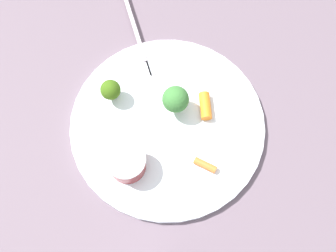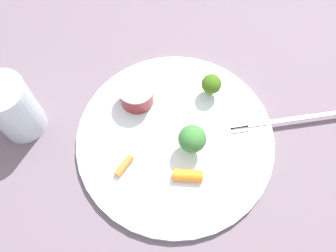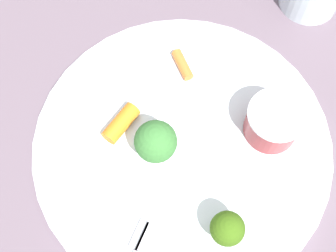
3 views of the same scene
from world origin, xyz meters
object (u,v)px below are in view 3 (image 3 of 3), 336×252
Objects in this scene: plate at (182,145)px; broccoli_floret_1 at (227,229)px; carrot_stick_1 at (121,123)px; carrot_stick_0 at (183,65)px; broccoli_floret_0 at (156,142)px; sauce_cup at (273,122)px.

plate is 0.10m from broccoli_floret_1.
carrot_stick_1 reaches higher than plate.
broccoli_floret_0 is at bearing -82.70° from carrot_stick_0.
carrot_stick_1 is (-0.13, 0.06, -0.02)m from broccoli_floret_1.
carrot_stick_0 is 0.09m from carrot_stick_1.
plate is at bearing 46.49° from broccoli_floret_0.
plate is 5.31× the size of sauce_cup.
sauce_cup reaches higher than plate.
sauce_cup is 0.15m from carrot_stick_1.
plate is at bearing 135.05° from broccoli_floret_1.
carrot_stick_0 is (-0.10, 0.15, -0.02)m from broccoli_floret_1.
carrot_stick_0 is at bearing 124.01° from broccoli_floret_1.
sauce_cup is 1.63× the size of carrot_stick_0.
carrot_stick_0 is 0.82× the size of carrot_stick_1.
carrot_stick_1 is at bearing -158.82° from sauce_cup.
broccoli_floret_1 is 0.18m from carrot_stick_0.
broccoli_floret_0 reaches higher than carrot_stick_1.
sauce_cup is 1.04× the size of broccoli_floret_0.
broccoli_floret_0 is 0.11m from carrot_stick_0.
broccoli_floret_0 is at bearing -17.12° from carrot_stick_1.
broccoli_floret_0 is (-0.10, -0.07, 0.01)m from sauce_cup.
plate is 0.09m from sauce_cup.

